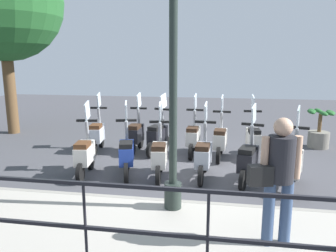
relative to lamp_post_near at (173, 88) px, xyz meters
name	(u,v)px	position (x,y,z in m)	size (l,w,h in m)	color
ground_plane	(188,167)	(2.40, 0.01, -1.99)	(28.00, 28.00, 0.00)	#424247
promenade_walkway	(164,237)	(-0.75, 0.01, -1.91)	(2.20, 20.00, 0.15)	#A39E93
fence_railing	(144,217)	(-1.80, 0.01, -1.09)	(0.04, 16.03, 1.07)	black
lamp_post_near	(173,88)	(0.00, 0.00, 0.00)	(0.26, 0.90, 4.16)	#232D28
pedestrian_with_bag	(278,173)	(-0.80, -1.39, -0.91)	(0.41, 0.63, 1.59)	#384C70
tree_large	(2,1)	(5.01, 6.12, 2.18)	(3.71, 3.71, 6.05)	brown
potted_palm	(319,132)	(4.69, -3.36, -1.54)	(1.06, 0.66, 1.05)	slate
scooter_near_0	(293,164)	(1.48, -2.05, -1.51)	(1.20, 0.54, 1.54)	black
scooter_near_1	(248,160)	(1.63, -1.24, -1.51)	(1.20, 0.53, 1.54)	black
scooter_near_2	(203,156)	(1.75, -0.36, -1.51)	(1.23, 0.44, 1.54)	black
scooter_near_3	(159,156)	(1.61, 0.52, -1.51)	(1.23, 0.44, 1.54)	black
scooter_near_4	(127,153)	(1.66, 1.23, -1.51)	(1.21, 0.52, 1.54)	black
scooter_near_5	(85,154)	(1.50, 2.07, -1.51)	(1.23, 0.46, 1.54)	black
scooter_far_0	(253,139)	(3.39, -1.48, -1.51)	(1.23, 0.44, 1.54)	black
scooter_far_1	(220,140)	(3.19, -0.68, -1.51)	(1.23, 0.44, 1.54)	black
scooter_far_2	(193,137)	(3.38, -0.01, -1.51)	(1.23, 0.44, 1.54)	black
scooter_far_3	(158,135)	(3.37, 0.90, -1.51)	(1.21, 0.52, 1.54)	black
scooter_far_4	(136,134)	(3.43, 1.49, -1.51)	(1.23, 0.44, 1.54)	black
scooter_far_5	(97,134)	(3.31, 2.51, -1.51)	(1.23, 0.46, 1.54)	black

